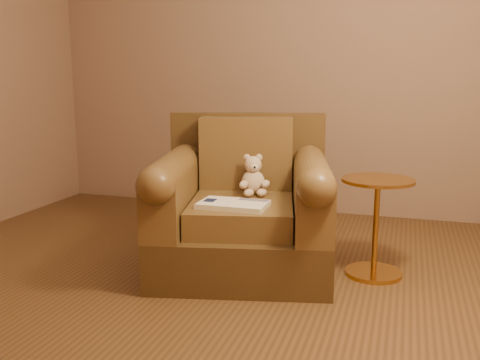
% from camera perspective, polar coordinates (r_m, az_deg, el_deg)
% --- Properties ---
extents(floor, '(4.00, 4.00, 0.00)m').
position_cam_1_polar(floor, '(3.09, -6.39, -11.62)').
color(floor, brown).
rests_on(floor, ground).
extents(armchair, '(1.24, 1.20, 0.94)m').
position_cam_1_polar(armchair, '(3.34, 0.33, -3.23)').
color(armchair, '#483218').
rests_on(armchair, floor).
extents(teddy_bear, '(0.19, 0.22, 0.26)m').
position_cam_1_polar(teddy_bear, '(3.38, 1.44, 0.12)').
color(teddy_bear, '#D1B092').
rests_on(teddy_bear, armchair).
extents(guidebook, '(0.39, 0.24, 0.03)m').
position_cam_1_polar(guidebook, '(3.06, -0.74, -2.63)').
color(guidebook, beige).
rests_on(guidebook, armchair).
extents(side_table, '(0.43, 0.43, 0.60)m').
position_cam_1_polar(side_table, '(3.29, 14.29, -4.56)').
color(side_table, '#BE8634').
rests_on(side_table, floor).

